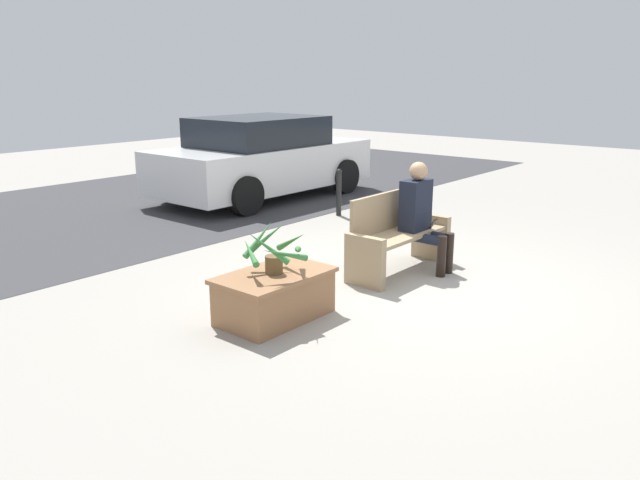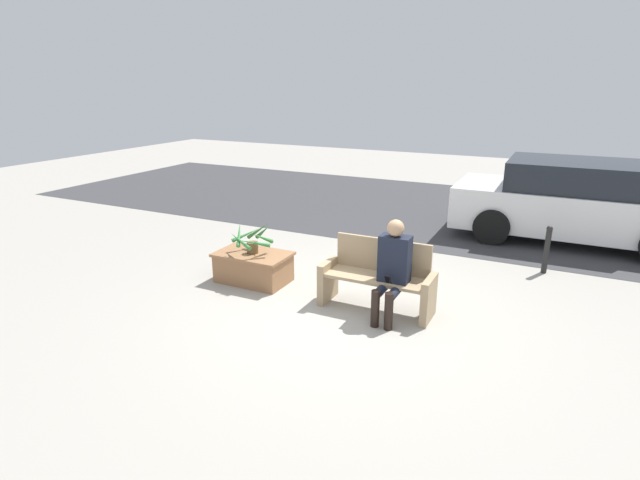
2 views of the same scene
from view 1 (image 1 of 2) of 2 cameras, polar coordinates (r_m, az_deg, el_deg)
name	(u,v)px [view 1 (image 1 of 2)]	position (r m, az deg, el deg)	size (l,w,h in m)	color
ground_plane	(407,283)	(6.79, 7.92, -3.94)	(30.00, 30.00, 0.00)	#9E998E
road_surface	(107,210)	(10.93, -18.86, 2.62)	(20.00, 6.00, 0.01)	#38383A
bench	(396,236)	(7.09, 7.01, 0.34)	(1.44, 0.48, 0.89)	tan
person_seated	(422,212)	(7.14, 9.27, 2.55)	(0.37, 0.57, 1.24)	black
planter_box	(275,294)	(5.73, -4.18, -4.95)	(1.06, 0.66, 0.44)	#936642
potted_plant	(274,251)	(5.60, -4.22, -1.00)	(0.65, 0.65, 0.45)	brown
parked_car	(262,158)	(11.39, -5.32, 7.46)	(4.13, 1.98, 1.46)	silver
bollard_post	(339,191)	(9.89, 1.73, 4.47)	(0.09, 0.09, 0.75)	black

